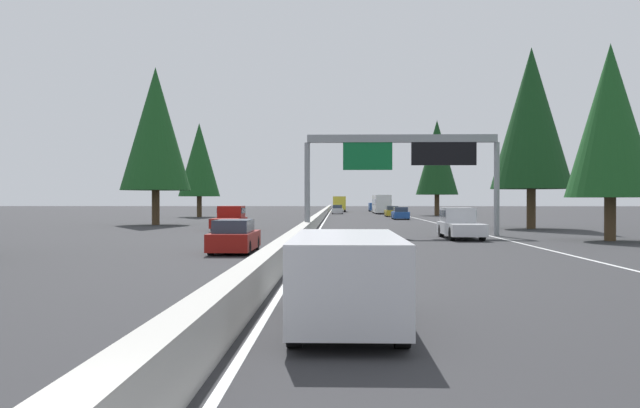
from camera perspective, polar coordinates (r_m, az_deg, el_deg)
ground_plane at (r=63.41m, az=0.08°, el=-1.72°), size 320.00×320.00×0.00m
median_barrier at (r=83.39m, az=0.24°, el=-0.90°), size 180.00×0.56×0.90m
shoulder_stripe_right at (r=74.04m, az=9.24°, el=-1.42°), size 160.00×0.16×0.01m
shoulder_stripe_median at (r=73.40m, az=0.49°, el=-1.43°), size 160.00×0.16×0.01m
sign_gantry_overhead at (r=41.44m, az=7.64°, el=4.39°), size 0.50×12.68×6.58m
minivan_near_right at (r=11.80m, az=2.43°, el=-6.45°), size 5.00×1.95×1.69m
pickup_mid_center at (r=39.12m, az=12.52°, el=-1.72°), size 5.60×2.00×1.86m
sedan_mid_left at (r=75.28m, az=7.28°, el=-0.87°), size 4.40×1.80×1.47m
box_truck_near_center at (r=121.23m, az=1.76°, el=0.06°), size 8.50×2.40×2.95m
sedan_distant_a at (r=87.28m, az=6.53°, el=-0.69°), size 4.40×1.80×1.47m
bus_mid_right at (r=106.41m, az=5.57°, el=0.06°), size 11.50×2.55×3.10m
sedan_far_left at (r=103.54m, az=1.58°, el=-0.52°), size 4.40×1.80×1.47m
minivan_far_right at (r=124.40m, az=4.91°, el=-0.24°), size 5.00×1.95×1.69m
oncoming_near at (r=28.33m, az=-7.76°, el=-2.99°), size 4.40×1.80×1.47m
oncoming_far at (r=48.88m, az=-8.14°, el=-1.29°), size 5.60×2.00×1.86m
conifer_right_near at (r=39.76m, az=24.80°, el=6.86°), size 4.96×4.96×11.28m
conifer_right_mid at (r=54.00m, az=18.59°, el=7.36°), size 6.45×6.45×14.66m
conifer_right_far at (r=93.99m, az=10.54°, el=4.16°), size 6.16×6.16×14.00m
conifer_left_near at (r=61.02m, az=-14.66°, el=6.59°), size 6.47×6.47×14.70m
conifer_left_mid at (r=86.48m, az=-10.87°, el=3.95°), size 5.58×5.58×12.68m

